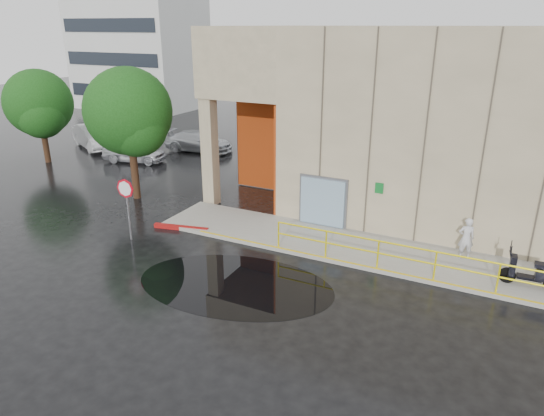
{
  "coord_description": "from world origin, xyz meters",
  "views": [
    {
      "loc": [
        6.7,
        -11.92,
        8.05
      ],
      "look_at": [
        -0.7,
        3.0,
        1.73
      ],
      "focal_mm": 32.0,
      "sensor_mm": 36.0,
      "label": 1
    }
  ],
  "objects": [
    {
      "name": "car_b",
      "position": [
        -19.03,
        12.24,
        0.81
      ],
      "size": [
        5.11,
        3.83,
        1.61
      ],
      "primitive_type": "imported",
      "rotation": [
        0.0,
        0.0,
        1.07
      ],
      "color": "#BEBEC0",
      "rests_on": "ground"
    },
    {
      "name": "car_c",
      "position": [
        -12.0,
        14.64,
        0.68
      ],
      "size": [
        4.88,
        2.49,
        1.35
      ],
      "primitive_type": "imported",
      "rotation": [
        0.0,
        0.0,
        1.7
      ],
      "color": "#B7BABF",
      "rests_on": "ground"
    },
    {
      "name": "tree_far",
      "position": [
        -18.75,
        8.06,
        3.5
      ],
      "size": [
        3.98,
        3.98,
        5.65
      ],
      "rotation": [
        0.0,
        0.0,
        -0.05
      ],
      "color": "black",
      "rests_on": "ground"
    },
    {
      "name": "ground",
      "position": [
        0.0,
        0.0,
        0.0
      ],
      "size": [
        120.0,
        120.0,
        0.0
      ],
      "primitive_type": "plane",
      "color": "black",
      "rests_on": "ground"
    },
    {
      "name": "sidewalk",
      "position": [
        4.0,
        4.5,
        0.07
      ],
      "size": [
        20.0,
        3.0,
        0.15
      ],
      "primitive_type": "cube",
      "color": "gray",
      "rests_on": "ground"
    },
    {
      "name": "scooter",
      "position": [
        8.04,
        4.03,
        0.96
      ],
      "size": [
        1.83,
        0.65,
        1.4
      ],
      "rotation": [
        0.0,
        0.0,
        0.04
      ],
      "color": "black",
      "rests_on": "sidewalk"
    },
    {
      "name": "stop_sign",
      "position": [
        -6.2,
        1.39,
        1.85
      ],
      "size": [
        0.76,
        0.11,
        2.54
      ],
      "rotation": [
        0.0,
        0.0,
        -0.34
      ],
      "color": "slate",
      "rests_on": "ground"
    },
    {
      "name": "car_a",
      "position": [
        -14.04,
        10.6,
        0.67
      ],
      "size": [
        4.16,
        2.42,
        1.33
      ],
      "primitive_type": "imported",
      "rotation": [
        0.0,
        0.0,
        1.8
      ],
      "color": "silver",
      "rests_on": "ground"
    },
    {
      "name": "red_curb",
      "position": [
        -5.0,
        3.1,
        0.09
      ],
      "size": [
        2.38,
        0.69,
        0.18
      ],
      "primitive_type": "cube",
      "rotation": [
        0.0,
        0.0,
        0.21
      ],
      "color": "maroon",
      "rests_on": "ground"
    },
    {
      "name": "distant_building",
      "position": [
        -28.0,
        27.98,
        7.5
      ],
      "size": [
        12.0,
        8.08,
        15.0
      ],
      "color": "silver",
      "rests_on": "ground"
    },
    {
      "name": "puddle",
      "position": [
        -0.66,
        0.16,
        0.0
      ],
      "size": [
        7.21,
        5.09,
        0.01
      ],
      "primitive_type": "cube",
      "rotation": [
        0.0,
        0.0,
        0.16
      ],
      "color": "black",
      "rests_on": "ground"
    },
    {
      "name": "building",
      "position": [
        5.1,
        10.98,
        4.21
      ],
      "size": [
        20.0,
        10.17,
        8.0
      ],
      "color": "gray",
      "rests_on": "ground"
    },
    {
      "name": "tree_near",
      "position": [
        -9.24,
        5.39,
        4.1
      ],
      "size": [
        4.09,
        4.09,
        6.31
      ],
      "rotation": [
        0.0,
        0.0,
        0.39
      ],
      "color": "black",
      "rests_on": "ground"
    },
    {
      "name": "person",
      "position": [
        5.91,
        5.27,
        0.92
      ],
      "size": [
        0.66,
        0.55,
        1.55
      ],
      "primitive_type": "imported",
      "rotation": [
        0.0,
        0.0,
        3.51
      ],
      "color": "silver",
      "rests_on": "sidewalk"
    },
    {
      "name": "guardrail",
      "position": [
        4.25,
        3.15,
        0.68
      ],
      "size": [
        9.56,
        0.06,
        1.03
      ],
      "color": "yellow",
      "rests_on": "sidewalk"
    }
  ]
}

